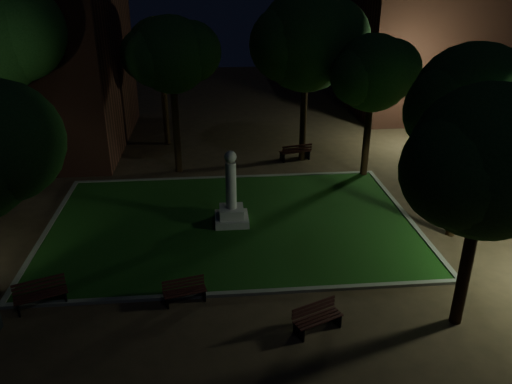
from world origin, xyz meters
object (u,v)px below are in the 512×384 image
bench_near_right (317,318)px  bench_far_side (295,152)px  bench_right_side (463,195)px  monument (231,204)px  bench_near_left (185,291)px  bench_west_near (41,295)px

bench_near_right → bench_far_side: size_ratio=0.86×
bench_near_right → bench_right_side: (8.47, 8.06, 0.07)m
monument → bench_near_right: size_ratio=2.00×
monument → bench_right_side: bearing=5.5°
monument → bench_near_left: monument is taller
bench_near_left → bench_near_right: bearing=-37.9°
bench_right_side → bench_far_side: size_ratio=1.03×
bench_near_left → bench_near_right: (3.97, -1.79, 0.04)m
bench_near_right → bench_right_side: size_ratio=0.84×
bench_right_side → bench_near_right: bearing=151.9°
monument → bench_west_near: (-6.32, -5.08, -0.54)m
monument → bench_far_side: monument is taller
monument → bench_west_near: bearing=-141.2°
bench_right_side → bench_far_side: bearing=64.2°
monument → bench_west_near: size_ratio=1.90×
monument → bench_near_left: 5.56m
bench_west_near → bench_right_side: bearing=-1.9°
bench_near_right → bench_right_side: bearing=20.3°
bench_near_left → bench_west_near: size_ratio=0.86×
bench_near_left → bench_right_side: 13.93m
monument → bench_far_side: size_ratio=1.72×
bench_near_left → bench_far_side: 14.01m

